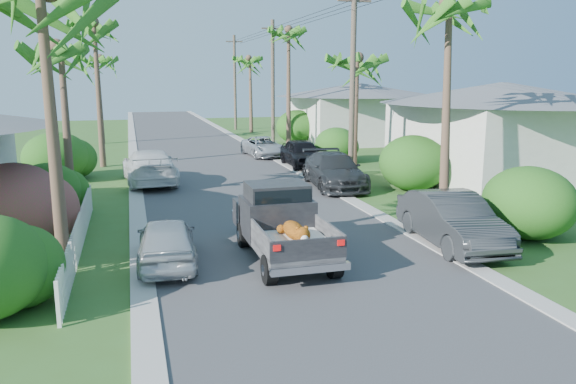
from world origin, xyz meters
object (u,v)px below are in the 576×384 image
object	(u,v)px
parked_car_rd	(264,147)
palm_r_a	(452,5)
palm_r_c	(289,31)
house_right_far	(357,115)
house_right_near	(500,136)
utility_pole_c	(273,84)
palm_l_b	(60,47)
parked_car_ln	(167,242)
palm_l_d	(97,58)
palm_r_b	(357,58)
parked_car_lf	(150,167)
parked_car_rm	(334,171)
palm_r_d	(250,58)
parked_car_rn	(452,220)
parked_car_rf	(302,153)
utility_pole_d	(235,82)
utility_pole_b	(352,87)
palm_l_c	(94,24)
pickup_truck	(280,221)

from	to	relation	value
parked_car_rd	palm_r_a	bearing A→B (deg)	-86.98
palm_r_c	house_right_far	distance (m)	9.90
house_right_near	utility_pole_c	size ratio (longest dim) A/B	1.00
house_right_near	palm_l_b	bearing A→B (deg)	180.00
parked_car_ln	palm_l_d	bearing A→B (deg)	-81.49
palm_r_b	parked_car_lf	bearing A→B (deg)	175.45
palm_r_c	house_right_far	size ratio (longest dim) A/B	1.04
parked_car_lf	utility_pole_c	bearing A→B (deg)	-130.79
parked_car_rm	palm_r_d	size ratio (longest dim) A/B	0.67
palm_r_d	house_right_near	distance (m)	29.10
parked_car_ln	house_right_near	bearing A→B (deg)	-149.54
parked_car_ln	house_right_far	bearing A→B (deg)	-118.88
parked_car_rn	palm_r_a	size ratio (longest dim) A/B	0.55
house_right_near	parked_car_rf	bearing A→B (deg)	139.31
palm_r_c	utility_pole_d	bearing A→B (deg)	92.02
parked_car_rd	utility_pole_b	xyz separation A→B (m)	(1.73, -10.68, 3.98)
palm_l_d	house_right_near	world-z (taller)	palm_l_d
parked_car_lf	palm_r_b	distance (m)	11.45
palm_l_c	palm_r_b	distance (m)	14.55
pickup_truck	parked_car_lf	world-z (taller)	pickup_truck
pickup_truck	parked_car_rd	xyz separation A→B (m)	(4.30, 20.24, -0.39)
parked_car_lf	pickup_truck	bearing A→B (deg)	100.63
palm_l_b	utility_pole_d	xyz separation A→B (m)	(12.40, 31.00, -1.55)
parked_car_rd	utility_pole_d	xyz separation A→B (m)	(1.73, 19.32, 3.98)
palm_r_c	utility_pole_b	size ratio (longest dim) A/B	1.04
parked_car_rm	parked_car_lf	size ratio (longest dim) A/B	0.95
parked_car_rm	palm_l_b	xyz separation A→B (m)	(-11.42, -0.61, 5.37)
pickup_truck	palm_r_a	bearing A→B (deg)	20.84
parked_car_ln	utility_pole_b	world-z (taller)	utility_pole_b
palm_r_d	utility_pole_c	size ratio (longest dim) A/B	0.89
parked_car_ln	palm_r_c	xyz separation A→B (m)	(9.80, 22.59, 7.45)
parked_car_rm	parked_car_rd	distance (m)	11.09
parked_car_rd	parked_car_lf	size ratio (longest dim) A/B	0.79
palm_l_c	palm_r_c	size ratio (longest dim) A/B	0.98
parked_car_lf	palm_l_d	world-z (taller)	palm_l_d
parked_car_lf	palm_r_d	world-z (taller)	palm_r_d
house_right_near	utility_pole_b	distance (m)	7.84
parked_car_rf	palm_r_c	xyz separation A→B (m)	(1.20, 7.12, 7.33)
palm_r_d	utility_pole_b	xyz separation A→B (m)	(-0.90, -27.00, -2.14)
parked_car_rf	house_right_near	xyz separation A→B (m)	(8.00, -6.88, 1.44)
palm_r_a	utility_pole_c	world-z (taller)	utility_pole_c
parked_car_rn	palm_l_d	world-z (taller)	palm_l_d
palm_r_d	parked_car_rf	bearing A→B (deg)	-94.06
palm_l_d	palm_r_b	xyz separation A→B (m)	(13.10, -19.00, -0.49)
palm_l_c	utility_pole_b	world-z (taller)	palm_l_c
palm_r_c	utility_pole_b	world-z (taller)	palm_r_c
palm_l_d	utility_pole_d	bearing A→B (deg)	36.64
pickup_truck	house_right_near	distance (m)	15.97
parked_car_rn	palm_r_b	distance (m)	13.27
parked_car_rm	palm_r_b	world-z (taller)	palm_r_b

